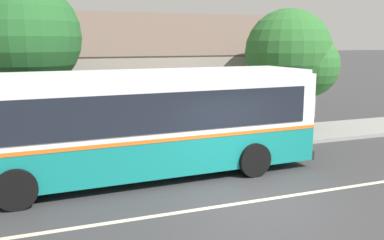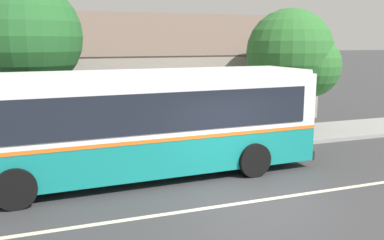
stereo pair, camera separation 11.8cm
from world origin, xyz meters
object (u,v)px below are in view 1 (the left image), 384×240
object	(u,v)px
transit_bus	(128,122)
bus_stop_sign	(304,100)
street_tree_primary	(294,56)
street_tree_secondary	(26,41)

from	to	relation	value
transit_bus	bus_stop_sign	bearing A→B (deg)	15.69
transit_bus	street_tree_primary	size ratio (longest dim) A/B	2.11
street_tree_primary	street_tree_secondary	bearing A→B (deg)	177.95
street_tree_secondary	bus_stop_sign	xyz separation A→B (m)	(9.99, -2.22, -2.28)
street_tree_primary	bus_stop_sign	world-z (taller)	street_tree_primary
transit_bus	street_tree_secondary	xyz separation A→B (m)	(-2.55, 4.31, 2.26)
transit_bus	street_tree_secondary	size ratio (longest dim) A/B	1.88
street_tree_primary	bus_stop_sign	bearing A→B (deg)	-110.25
bus_stop_sign	street_tree_secondary	bearing A→B (deg)	167.50
street_tree_primary	bus_stop_sign	distance (m)	2.56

